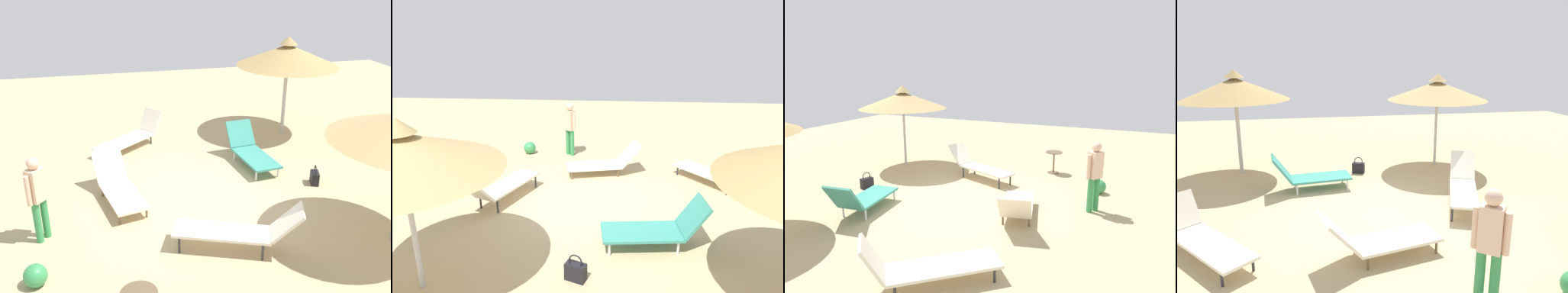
# 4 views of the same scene
# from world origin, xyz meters

# --- Properties ---
(ground) EXTENTS (24.00, 24.00, 0.10)m
(ground) POSITION_xyz_m (0.00, 0.00, -0.05)
(ground) COLOR tan
(parasol_umbrella_center) EXTENTS (2.80, 2.80, 2.66)m
(parasol_umbrella_center) POSITION_xyz_m (3.06, -2.17, 2.19)
(parasol_umbrella_center) COLOR #B2B2B7
(parasol_umbrella_center) RESTS_ON ground
(lounge_chair_edge) EXTENTS (1.09, 2.07, 0.85)m
(lounge_chair_edge) POSITION_xyz_m (-1.70, 0.44, 0.34)
(lounge_chair_edge) COLOR silver
(lounge_chair_edge) RESTS_ON ground
(lounge_chair_front) EXTENTS (0.90, 1.91, 0.89)m
(lounge_chair_front) POSITION_xyz_m (1.64, 1.50, 0.38)
(lounge_chair_front) COLOR teal
(lounge_chair_front) RESTS_ON ground
(lounge_chair_near_right) EXTENTS (2.00, 1.82, 0.86)m
(lounge_chair_near_right) POSITION_xyz_m (-1.14, 3.23, 0.34)
(lounge_chair_near_right) COLOR silver
(lounge_chair_near_right) RESTS_ON ground
(lounge_chair_far_left) EXTENTS (2.27, 1.33, 0.92)m
(lounge_chair_far_left) POSITION_xyz_m (0.24, -1.84, 0.42)
(lounge_chair_far_left) COLOR silver
(lounge_chair_far_left) RESTS_ON ground
(person_standing_back) EXTENTS (0.35, 0.39, 1.64)m
(person_standing_back) POSITION_xyz_m (-3.14, -0.71, 0.94)
(person_standing_back) COLOR #338C4C
(person_standing_back) RESTS_ON ground
(handbag) EXTENTS (0.27, 0.36, 0.45)m
(handbag) POSITION_xyz_m (2.70, 0.14, 0.16)
(handbag) COLOR black
(handbag) RESTS_ON ground
(side_table_round) EXTENTS (0.51, 0.51, 0.68)m
(side_table_round) POSITION_xyz_m (-1.68, -3.32, 0.46)
(side_table_round) COLOR brown
(side_table_round) RESTS_ON ground
(beach_ball) EXTENTS (0.37, 0.37, 0.37)m
(beach_ball) POSITION_xyz_m (-3.16, -1.99, 0.19)
(beach_ball) COLOR #338C4C
(beach_ball) RESTS_ON ground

